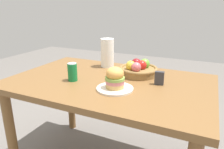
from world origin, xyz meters
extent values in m
cube|color=brown|center=(0.00, 0.00, 0.73)|extent=(1.40, 0.90, 0.04)
cylinder|color=brown|center=(-0.62, -0.37, 0.35)|extent=(0.07, 0.07, 0.71)
cylinder|color=brown|center=(-0.62, 0.37, 0.35)|extent=(0.07, 0.07, 0.71)
cylinder|color=brown|center=(0.62, 0.37, 0.35)|extent=(0.07, 0.07, 0.71)
cylinder|color=silver|center=(0.11, -0.14, 0.76)|extent=(0.23, 0.23, 0.01)
cylinder|color=#DBAD60|center=(0.11, -0.14, 0.78)|extent=(0.11, 0.11, 0.03)
cylinder|color=#C67075|center=(0.11, -0.14, 0.80)|extent=(0.12, 0.12, 0.02)
cylinder|color=#84A84C|center=(0.11, -0.14, 0.82)|extent=(0.12, 0.12, 0.02)
ellipsoid|color=#DF9F4D|center=(0.11, -0.14, 0.86)|extent=(0.11, 0.11, 0.08)
cylinder|color=#147238|center=(-0.22, -0.12, 0.81)|extent=(0.07, 0.07, 0.12)
cylinder|color=silver|center=(-0.22, -0.12, 0.87)|extent=(0.06, 0.06, 0.00)
cylinder|color=olive|center=(0.15, 0.20, 0.78)|extent=(0.28, 0.28, 0.05)
torus|color=olive|center=(0.15, 0.20, 0.80)|extent=(0.29, 0.29, 0.02)
sphere|color=red|center=(0.17, 0.21, 0.83)|extent=(0.07, 0.07, 0.07)
sphere|color=#6BAD38|center=(0.18, 0.25, 0.83)|extent=(0.08, 0.08, 0.08)
sphere|color=maroon|center=(0.12, 0.23, 0.83)|extent=(0.08, 0.08, 0.08)
sphere|color=gold|center=(0.10, 0.16, 0.83)|extent=(0.07, 0.07, 0.07)
sphere|color=#D16066|center=(0.15, 0.14, 0.83)|extent=(0.07, 0.07, 0.07)
cylinder|color=white|center=(-0.16, 0.31, 0.87)|extent=(0.11, 0.11, 0.24)
cube|color=#333338|center=(0.34, 0.06, 0.80)|extent=(0.06, 0.04, 0.09)
camera|label=1|loc=(0.62, -1.27, 1.25)|focal=34.03mm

